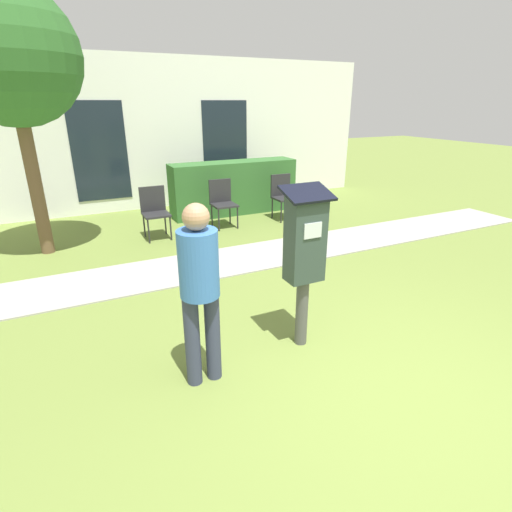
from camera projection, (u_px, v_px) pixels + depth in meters
The scene contains 10 objects.
ground_plane at pixel (395, 398), 3.29m from camera, with size 40.00×40.00×0.00m, color olive.
sidewalk at pixel (235, 260), 6.12m from camera, with size 12.00×1.10×0.02m.
building_facade at pixel (164, 134), 8.83m from camera, with size 10.00×0.26×3.20m.
parking_meter at pixel (305, 248), 3.68m from camera, with size 0.44×0.31×1.59m.
person_standing at pixel (200, 283), 3.18m from camera, with size 0.32×0.32×1.58m.
outdoor_chair_left at pixel (155, 208), 6.98m from camera, with size 0.44×0.44×0.90m.
outdoor_chair_middle at pixel (222, 199), 7.62m from camera, with size 0.44×0.44×0.90m.
outdoor_chair_right at pixel (283, 193), 8.14m from camera, with size 0.44×0.44×0.90m.
hedge_row at pixel (234, 188), 8.56m from camera, with size 2.71×0.60×1.10m.
tree at pixel (9, 57), 5.43m from camera, with size 1.90×1.90×3.82m.
Camera 1 is at (-2.19, -1.87, 2.28)m, focal length 28.00 mm.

